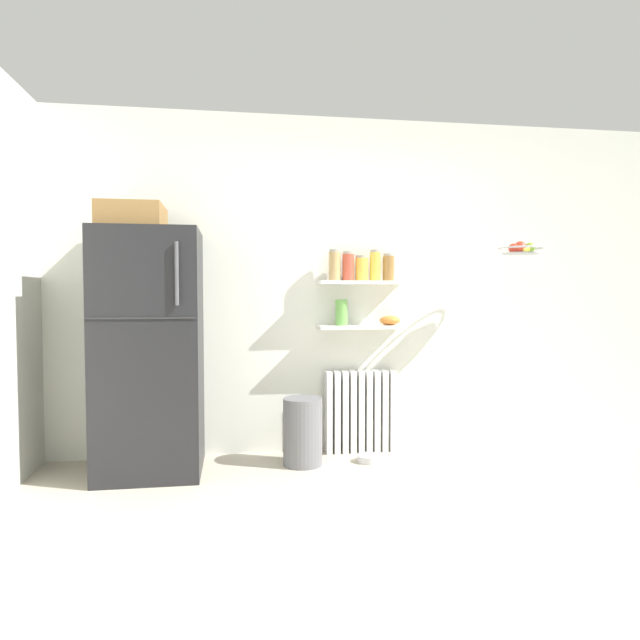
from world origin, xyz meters
TOP-DOWN VIEW (x-y plane):
  - ground_plane at (0.00, 0.50)m, footprint 7.04×7.04m
  - back_wall at (0.00, 2.05)m, footprint 7.04×0.10m
  - refrigerator at (-1.40, 1.66)m, footprint 0.69×0.71m
  - radiator at (0.15, 1.92)m, footprint 0.55×0.12m
  - wall_shelf_lower at (0.15, 1.89)m, footprint 0.67×0.22m
  - wall_shelf_upper at (0.15, 1.89)m, footprint 0.67×0.22m
  - storage_jar_0 at (-0.06, 1.89)m, footprint 0.09×0.09m
  - storage_jar_1 at (0.04, 1.89)m, footprint 0.09×0.09m
  - storage_jar_2 at (0.15, 1.89)m, footprint 0.10×0.10m
  - storage_jar_3 at (0.26, 1.89)m, footprint 0.08×0.08m
  - storage_jar_4 at (0.36, 1.89)m, footprint 0.09×0.09m
  - vase at (-0.01, 1.89)m, footprint 0.09×0.09m
  - shelf_bowl at (0.38, 1.89)m, footprint 0.16×0.16m
  - trash_bin at (-0.34, 1.65)m, footprint 0.28×0.28m
  - pet_food_bowl at (0.16, 1.64)m, footprint 0.18×0.18m
  - hanging_fruit_basket at (1.32, 1.63)m, footprint 0.33×0.33m

SIDE VIEW (x-z plane):
  - ground_plane at x=0.00m, z-range 0.00..0.00m
  - pet_food_bowl at x=0.16m, z-range 0.00..0.05m
  - trash_bin at x=-0.34m, z-range 0.00..0.48m
  - radiator at x=0.15m, z-range 0.00..0.64m
  - refrigerator at x=-1.40m, z-range -0.05..1.79m
  - wall_shelf_lower at x=0.15m, z-range 0.97..0.99m
  - shelf_bowl at x=0.38m, z-range 0.99..1.07m
  - vase at x=-0.01m, z-range 0.99..1.19m
  - back_wall at x=0.00m, z-range 0.00..2.60m
  - wall_shelf_upper at x=0.15m, z-range 1.31..1.34m
  - storage_jar_2 at x=0.15m, z-range 1.33..1.53m
  - storage_jar_4 at x=0.36m, z-range 1.33..1.54m
  - storage_jar_1 at x=0.04m, z-range 1.33..1.56m
  - storage_jar_0 at x=-0.06m, z-range 1.33..1.57m
  - storage_jar_3 at x=0.26m, z-range 1.33..1.57m
  - hanging_fruit_basket at x=1.32m, z-range 1.53..1.62m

